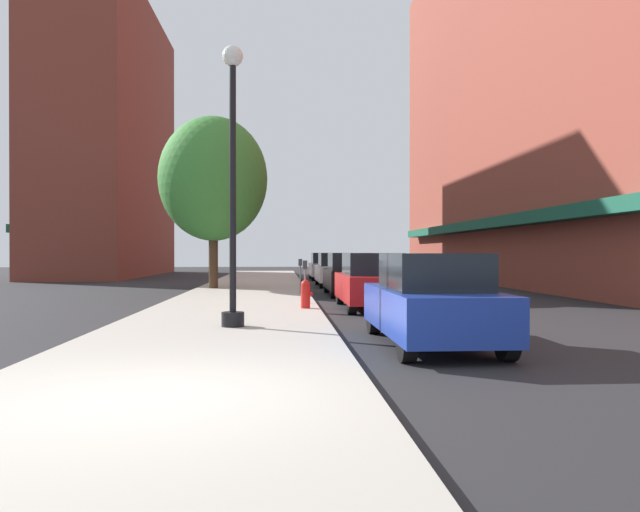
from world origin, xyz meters
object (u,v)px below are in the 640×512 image
(car_blue, at_px, (431,301))
(car_black, at_px, (350,275))
(lamppost, at_px, (233,180))
(car_red, at_px, (372,282))
(parking_meter_near, at_px, (300,272))
(car_silver, at_px, (325,267))
(parking_meter_far, at_px, (305,276))
(fire_hydrant, at_px, (306,294))
(car_white, at_px, (335,270))
(tree_near, at_px, (213,179))

(car_blue, height_order, car_black, same)
(lamppost, bearing_deg, car_red, 52.70)
(parking_meter_near, xyz_separation_m, car_silver, (1.95, 13.72, -0.14))
(parking_meter_far, distance_m, car_red, 2.08)
(lamppost, height_order, car_black, lamppost)
(car_red, bearing_deg, car_blue, -91.01)
(car_blue, bearing_deg, parking_meter_near, 98.21)
(fire_hydrant, relative_size, car_red, 0.18)
(fire_hydrant, xyz_separation_m, car_silver, (2.00, 19.64, 0.29))
(car_blue, bearing_deg, car_white, 88.96)
(parking_meter_far, distance_m, car_white, 11.17)
(parking_meter_near, distance_m, car_blue, 12.13)
(parking_meter_far, distance_m, car_blue, 7.90)
(fire_hydrant, xyz_separation_m, car_blue, (2.00, -6.06, 0.29))
(car_blue, bearing_deg, car_silver, 88.96)
(lamppost, relative_size, parking_meter_far, 4.50)
(fire_hydrant, height_order, car_blue, car_blue)
(tree_near, distance_m, car_red, 11.09)
(lamppost, height_order, car_silver, lamppost)
(car_blue, xyz_separation_m, car_black, (0.00, 12.54, 0.00))
(parking_meter_far, xyz_separation_m, tree_near, (-3.68, 7.94, 3.93))
(lamppost, bearing_deg, car_blue, -29.49)
(parking_meter_near, height_order, tree_near, tree_near)
(fire_hydrant, distance_m, car_white, 12.76)
(car_silver, bearing_deg, parking_meter_far, -96.12)
(lamppost, distance_m, car_silver, 24.01)
(lamppost, height_order, car_red, lamppost)
(parking_meter_far, bearing_deg, fire_hydrant, -91.74)
(car_blue, height_order, car_silver, same)
(car_red, relative_size, car_black, 1.00)
(fire_hydrant, height_order, car_black, car_black)
(car_red, bearing_deg, car_silver, 88.99)
(parking_meter_near, height_order, parking_meter_far, same)
(lamppost, distance_m, tree_near, 13.74)
(fire_hydrant, height_order, parking_meter_near, parking_meter_near)
(parking_meter_far, height_order, car_white, car_white)
(tree_near, xyz_separation_m, car_white, (5.63, 3.06, -4.07))
(parking_meter_near, xyz_separation_m, car_white, (1.95, 6.69, -0.14))
(car_black, height_order, car_silver, same)
(parking_meter_near, relative_size, car_white, 0.30)
(fire_hydrant, relative_size, parking_meter_near, 0.60)
(fire_hydrant, relative_size, car_black, 0.18)
(parking_meter_far, bearing_deg, car_red, -20.17)
(car_black, bearing_deg, car_silver, 91.09)
(car_red, bearing_deg, lamppost, -128.31)
(parking_meter_near, height_order, car_red, car_red)
(lamppost, relative_size, car_red, 1.37)
(fire_hydrant, xyz_separation_m, car_red, (2.00, 0.88, 0.29))
(tree_near, height_order, car_blue, tree_near)
(car_blue, bearing_deg, lamppost, 149.47)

